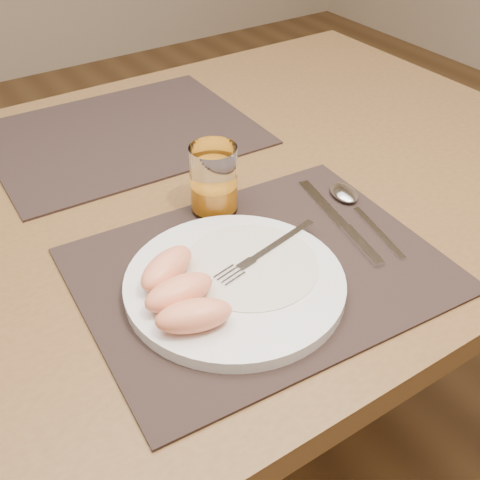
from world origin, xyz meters
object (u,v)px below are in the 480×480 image
placemat_far (122,134)px  plate (235,284)px  fork (260,256)px  placemat_near (261,270)px  table (178,238)px  knife (345,227)px  spoon (348,198)px  juice_glass (214,183)px

placemat_far → plate: 0.46m
placemat_far → fork: bearing=-91.3°
plate → fork: 0.05m
placemat_near → plate: 0.05m
placemat_near → fork: bearing=83.9°
placemat_near → plate: (-0.05, -0.01, 0.01)m
table → placemat_far: size_ratio=3.11×
plate → knife: plate is taller
placemat_near → plate: size_ratio=1.67×
fork → spoon: (0.20, 0.05, -0.01)m
placemat_near → spoon: 0.20m
table → placemat_far: bearing=85.8°
knife → juice_glass: size_ratio=2.15×
placemat_near → placemat_far: size_ratio=1.00×
placemat_far → knife: (0.14, -0.43, 0.00)m
fork → placemat_near: bearing=-96.1°
spoon → juice_glass: 0.20m
spoon → placemat_near: bearing=-164.6°
plate → spoon: size_ratio=1.41×
table → spoon: spoon is taller
fork → knife: bearing=1.0°
plate → juice_glass: (0.07, 0.16, 0.04)m
placemat_far → plate: bearing=-97.4°
placemat_far → knife: size_ratio=2.06×
fork → juice_glass: (0.02, 0.14, 0.03)m
knife → spoon: (0.05, 0.05, 0.00)m
knife → juice_glass: juice_glass is taller
table → spoon: (0.20, -0.17, 0.09)m
placemat_far → plate: plate is taller
placemat_near → fork: (0.00, 0.00, 0.02)m
plate → knife: (0.20, 0.02, -0.01)m
table → placemat_far: 0.24m
juice_glass → placemat_far: bearing=92.2°
spoon → juice_glass: juice_glass is taller
placemat_near → table: bearing=91.6°
table → fork: fork is taller
plate → fork: fork is taller
plate → spoon: plate is taller
table → fork: size_ratio=8.04×
spoon → table: bearing=140.8°
plate → placemat_far: bearing=82.6°
fork → plate: bearing=-160.6°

